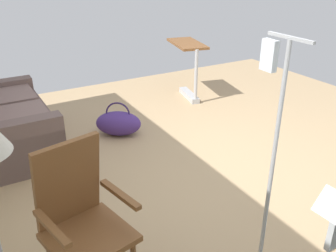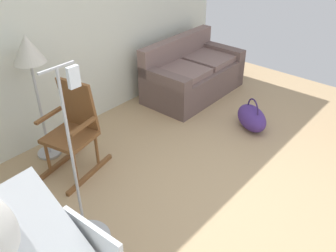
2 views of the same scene
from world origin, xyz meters
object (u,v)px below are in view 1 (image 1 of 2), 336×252
rocking_chair (82,224)px  overbed_table (189,63)px  couch (6,124)px  duffel_bag (118,123)px

rocking_chair → overbed_table: (2.76, -2.56, 0.03)m
couch → overbed_table: (0.43, -2.72, 0.23)m
overbed_table → couch: bearing=98.9°
couch → rocking_chair: (-2.33, -0.15, 0.20)m
overbed_table → duffel_bag: bearing=116.1°
overbed_table → duffel_bag: 1.70m
duffel_bag → overbed_table: bearing=-63.9°
rocking_chair → overbed_table: bearing=-42.9°
rocking_chair → couch: bearing=3.8°
rocking_chair → duffel_bag: rocking_chair is taller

